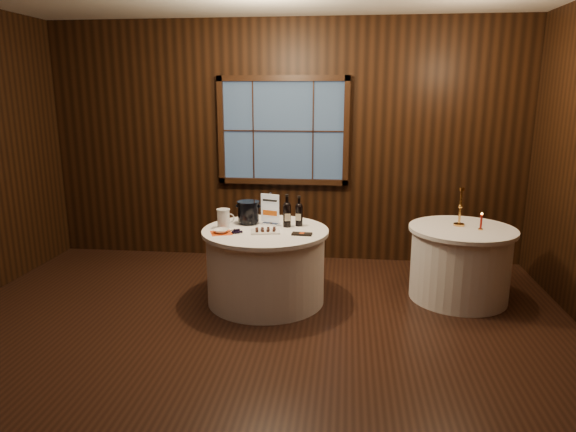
# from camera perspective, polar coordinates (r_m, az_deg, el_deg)

# --- Properties ---
(ground) EXTENTS (6.00, 6.00, 0.00)m
(ground) POSITION_cam_1_polar(r_m,az_deg,el_deg) (4.55, -4.47, -14.21)
(ground) COLOR black
(ground) RESTS_ON ground
(back_wall) EXTENTS (6.00, 0.10, 3.00)m
(back_wall) POSITION_cam_1_polar(r_m,az_deg,el_deg) (6.51, -0.53, 8.52)
(back_wall) COLOR black
(back_wall) RESTS_ON ground
(main_table) EXTENTS (1.28, 1.28, 0.77)m
(main_table) POSITION_cam_1_polar(r_m,az_deg,el_deg) (5.30, -2.49, -5.49)
(main_table) COLOR white
(main_table) RESTS_ON ground
(side_table) EXTENTS (1.08, 1.08, 0.77)m
(side_table) POSITION_cam_1_polar(r_m,az_deg,el_deg) (5.65, 18.55, -4.97)
(side_table) COLOR white
(side_table) RESTS_ON ground
(sign_stand) EXTENTS (0.20, 0.15, 0.34)m
(sign_stand) POSITION_cam_1_polar(r_m,az_deg,el_deg) (5.34, -1.95, 0.23)
(sign_stand) COLOR silver
(sign_stand) RESTS_ON main_table
(port_bottle_left) EXTENTS (0.08, 0.09, 0.34)m
(port_bottle_left) POSITION_cam_1_polar(r_m,az_deg,el_deg) (5.25, -0.12, 0.35)
(port_bottle_left) COLOR black
(port_bottle_left) RESTS_ON main_table
(port_bottle_right) EXTENTS (0.08, 0.08, 0.32)m
(port_bottle_right) POSITION_cam_1_polar(r_m,az_deg,el_deg) (5.29, 1.23, 0.34)
(port_bottle_right) COLOR black
(port_bottle_right) RESTS_ON main_table
(ice_bucket) EXTENTS (0.24, 0.24, 0.24)m
(ice_bucket) POSITION_cam_1_polar(r_m,az_deg,el_deg) (5.39, -4.42, 0.45)
(ice_bucket) COLOR black
(ice_bucket) RESTS_ON main_table
(chocolate_plate) EXTENTS (0.32, 0.24, 0.04)m
(chocolate_plate) POSITION_cam_1_polar(r_m,az_deg,el_deg) (5.07, -2.54, -1.65)
(chocolate_plate) COLOR white
(chocolate_plate) RESTS_ON main_table
(chocolate_box) EXTENTS (0.20, 0.11, 0.02)m
(chocolate_box) POSITION_cam_1_polar(r_m,az_deg,el_deg) (4.99, 1.55, -2.01)
(chocolate_box) COLOR black
(chocolate_box) RESTS_ON main_table
(grape_bunch) EXTENTS (0.17, 0.09, 0.04)m
(grape_bunch) POSITION_cam_1_polar(r_m,az_deg,el_deg) (5.05, -5.73, -1.73)
(grape_bunch) COLOR black
(grape_bunch) RESTS_ON main_table
(glass_pitcher) EXTENTS (0.18, 0.14, 0.20)m
(glass_pitcher) POSITION_cam_1_polar(r_m,az_deg,el_deg) (5.26, -7.17, -0.27)
(glass_pitcher) COLOR silver
(glass_pitcher) RESTS_ON main_table
(orange_napkin) EXTENTS (0.26, 0.26, 0.00)m
(orange_napkin) POSITION_cam_1_polar(r_m,az_deg,el_deg) (5.09, -7.43, -1.87)
(orange_napkin) COLOR #E14812
(orange_napkin) RESTS_ON main_table
(cracker_bowl) EXTENTS (0.18, 0.18, 0.04)m
(cracker_bowl) POSITION_cam_1_polar(r_m,az_deg,el_deg) (5.09, -7.44, -1.66)
(cracker_bowl) COLOR white
(cracker_bowl) RESTS_ON orange_napkin
(brass_candlestick) EXTENTS (0.11, 0.11, 0.40)m
(brass_candlestick) POSITION_cam_1_polar(r_m,az_deg,el_deg) (5.59, 18.56, 0.43)
(brass_candlestick) COLOR gold
(brass_candlestick) RESTS_ON side_table
(red_candle) EXTENTS (0.05, 0.05, 0.18)m
(red_candle) POSITION_cam_1_polar(r_m,az_deg,el_deg) (5.51, 20.66, -0.73)
(red_candle) COLOR gold
(red_candle) RESTS_ON side_table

